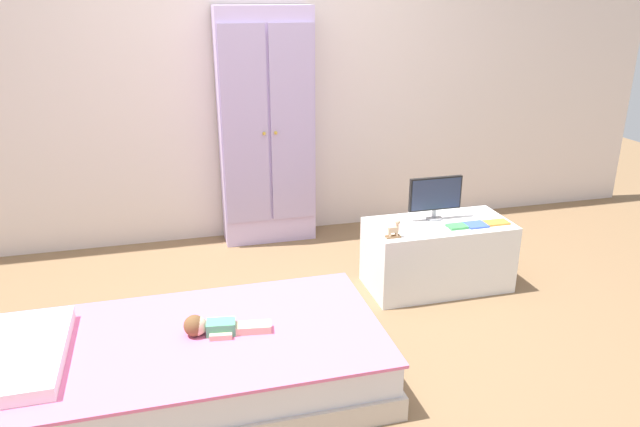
% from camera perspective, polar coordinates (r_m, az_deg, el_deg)
% --- Properties ---
extents(ground_plane, '(10.00, 10.00, 0.02)m').
position_cam_1_polar(ground_plane, '(3.26, -1.32, -11.83)').
color(ground_plane, brown).
extents(back_wall, '(6.40, 0.05, 2.70)m').
position_cam_1_polar(back_wall, '(4.33, -6.59, 15.20)').
color(back_wall, silver).
rests_on(back_wall, ground_plane).
extents(bed, '(1.74, 0.91, 0.28)m').
position_cam_1_polar(bed, '(2.87, -12.10, -13.85)').
color(bed, beige).
rests_on(bed, ground_plane).
extents(pillow, '(0.32, 0.65, 0.06)m').
position_cam_1_polar(pillow, '(2.85, -26.23, -11.87)').
color(pillow, white).
rests_on(pillow, bed).
extents(doll, '(0.39, 0.14, 0.10)m').
position_cam_1_polar(doll, '(2.78, -10.32, -10.53)').
color(doll, '#4CA375').
rests_on(doll, bed).
extents(wardrobe, '(0.65, 0.26, 1.65)m').
position_cam_1_polar(wardrobe, '(4.25, -5.11, 8.03)').
color(wardrobe, silver).
rests_on(wardrobe, ground_plane).
extents(tv_stand, '(0.86, 0.43, 0.42)m').
position_cam_1_polar(tv_stand, '(3.76, 11.09, -3.86)').
color(tv_stand, white).
rests_on(tv_stand, ground_plane).
extents(tv_monitor, '(0.33, 0.10, 0.27)m').
position_cam_1_polar(tv_monitor, '(3.69, 10.92, 1.74)').
color(tv_monitor, '#99999E').
rests_on(tv_monitor, tv_stand).
extents(rocking_horse_toy, '(0.09, 0.04, 0.11)m').
position_cam_1_polar(rocking_horse_toy, '(3.41, 7.09, -1.52)').
color(rocking_horse_toy, '#8E6642').
rests_on(rocking_horse_toy, tv_stand).
extents(book_green, '(0.11, 0.08, 0.01)m').
position_cam_1_polar(book_green, '(3.63, 12.89, -1.20)').
color(book_green, '#429E51').
rests_on(book_green, tv_stand).
extents(book_blue, '(0.12, 0.11, 0.01)m').
position_cam_1_polar(book_blue, '(3.69, 14.60, -1.04)').
color(book_blue, blue).
rests_on(book_blue, tv_stand).
extents(book_orange, '(0.15, 0.09, 0.01)m').
position_cam_1_polar(book_orange, '(3.75, 16.41, -0.83)').
color(book_orange, orange).
rests_on(book_orange, tv_stand).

